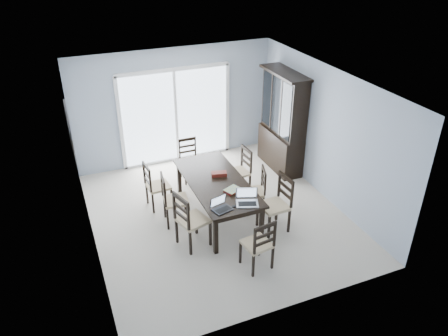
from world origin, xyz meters
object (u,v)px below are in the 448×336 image
at_px(laptop_silver, 247,201).
at_px(cell_phone, 235,206).
at_px(chair_left_mid, 170,195).
at_px(chair_right_mid, 258,186).
at_px(chair_right_near, 279,198).
at_px(chair_end_far, 189,155).
at_px(laptop_dark, 223,207).
at_px(chair_left_near, 187,215).
at_px(china_hutch, 282,123).
at_px(chair_left_far, 153,181).
at_px(dining_table, 217,185).
at_px(chair_end_near, 261,240).
at_px(hot_tub, 140,125).
at_px(chair_right_far, 242,166).
at_px(game_box, 219,174).

height_order(laptop_silver, cell_phone, laptop_silver).
bearing_deg(chair_left_mid, chair_right_mid, 88.72).
height_order(chair_right_near, laptop_silver, chair_right_near).
distance_m(chair_end_far, laptop_silver, 2.46).
relative_size(chair_right_near, laptop_dark, 3.38).
relative_size(chair_right_near, cell_phone, 9.96).
bearing_deg(chair_left_near, laptop_dark, 50.44).
xyz_separation_m(chair_left_mid, chair_right_mid, (1.62, -0.25, -0.05)).
height_order(china_hutch, chair_left_far, china_hutch).
distance_m(laptop_dark, cell_phone, 0.24).
bearing_deg(cell_phone, chair_right_mid, 56.35).
bearing_deg(laptop_dark, chair_end_far, 70.06).
bearing_deg(dining_table, chair_end_far, 90.84).
relative_size(dining_table, chair_end_near, 2.04).
bearing_deg(china_hutch, laptop_dark, -136.74).
height_order(chair_left_near, chair_left_far, chair_left_near).
bearing_deg(chair_end_far, hot_tub, -74.14).
bearing_deg(cell_phone, laptop_dark, -163.73).
bearing_deg(chair_left_near, chair_right_far, 113.45).
relative_size(chair_right_near, chair_right_mid, 1.15).
bearing_deg(cell_phone, chair_left_mid, 143.48).
height_order(chair_right_mid, chair_right_far, chair_right_far).
relative_size(chair_end_far, laptop_silver, 2.41).
xyz_separation_m(chair_end_far, hot_tub, (-0.58, 2.10, -0.07)).
bearing_deg(chair_left_far, laptop_dark, 21.24).
bearing_deg(hot_tub, chair_left_far, -97.88).
bearing_deg(chair_left_mid, china_hutch, 119.00).
height_order(chair_left_far, game_box, chair_left_far).
xyz_separation_m(chair_right_near, chair_right_far, (-0.08, 1.40, -0.06)).
relative_size(chair_right_far, cell_phone, 9.06).
relative_size(dining_table, hot_tub, 1.04).
distance_m(chair_end_near, laptop_silver, 0.79).
bearing_deg(chair_left_far, chair_right_mid, 60.21).
height_order(chair_right_mid, cell_phone, chair_right_mid).
xyz_separation_m(chair_left_far, laptop_silver, (1.20, -1.61, 0.23)).
distance_m(chair_right_far, hot_tub, 3.32).
relative_size(china_hutch, chair_left_mid, 1.93).
xyz_separation_m(chair_right_mid, hot_tub, (-1.37, 3.79, -0.07)).
distance_m(chair_left_near, chair_right_near, 1.66).
height_order(dining_table, chair_left_far, chair_left_far).
distance_m(chair_right_mid, cell_phone, 1.10).
relative_size(laptop_dark, laptop_silver, 0.83).
relative_size(dining_table, chair_right_mid, 2.10).
relative_size(laptop_dark, game_box, 1.27).
relative_size(chair_left_far, chair_right_mid, 1.05).
bearing_deg(game_box, laptop_silver, -85.77).
distance_m(china_hutch, hot_tub, 3.61).
height_order(chair_end_near, cell_phone, chair_end_near).
xyz_separation_m(chair_left_far, chair_right_near, (1.88, -1.49, 0.06)).
xyz_separation_m(chair_right_near, chair_end_far, (-0.89, 2.32, -0.09)).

